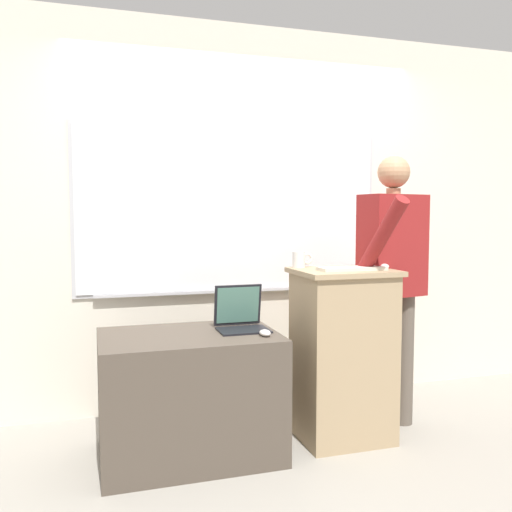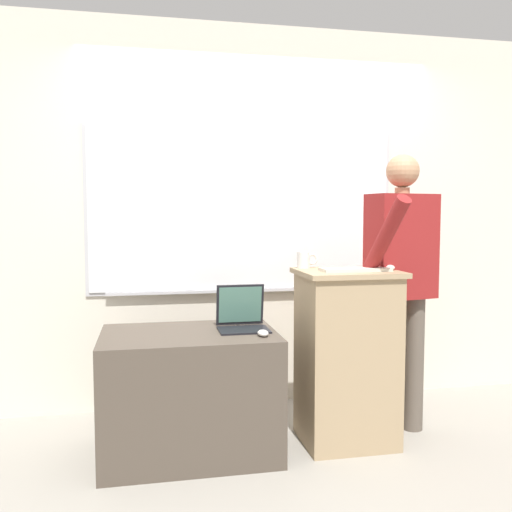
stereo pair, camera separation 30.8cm
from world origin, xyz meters
TOP-DOWN VIEW (x-y plane):
  - ground_plane at (0.00, 0.00)m, footprint 30.00×30.00m
  - back_wall at (-0.01, 1.22)m, footprint 6.40×0.17m
  - lectern_podium at (0.37, 0.37)m, footprint 0.58×0.49m
  - side_desk at (-0.57, 0.40)m, footprint 0.99×0.68m
  - person_presenter at (0.75, 0.44)m, footprint 0.58×0.60m
  - laptop at (-0.26, 0.46)m, footprint 0.29×0.26m
  - wireless_keyboard at (0.39, 0.31)m, footprint 0.41×0.14m
  - computer_mouse_by_laptop at (-0.18, 0.23)m, footprint 0.06×0.10m
  - computer_mouse_by_keyboard at (0.61, 0.32)m, footprint 0.06×0.10m
  - coffee_mug at (0.15, 0.54)m, footprint 0.13×0.08m

SIDE VIEW (x-z plane):
  - ground_plane at x=0.00m, z-range 0.00..0.00m
  - side_desk at x=-0.57m, z-range 0.00..0.70m
  - lectern_podium at x=0.37m, z-range 0.00..1.05m
  - computer_mouse_by_laptop at x=-0.18m, z-range 0.70..0.74m
  - laptop at x=-0.26m, z-range 0.66..0.92m
  - person_presenter at x=0.75m, z-range 0.14..1.88m
  - wireless_keyboard at x=0.39m, z-range 1.05..1.07m
  - computer_mouse_by_keyboard at x=0.61m, z-range 1.05..1.08m
  - coffee_mug at x=0.15m, z-range 1.05..1.15m
  - back_wall at x=-0.01m, z-range 0.00..2.72m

